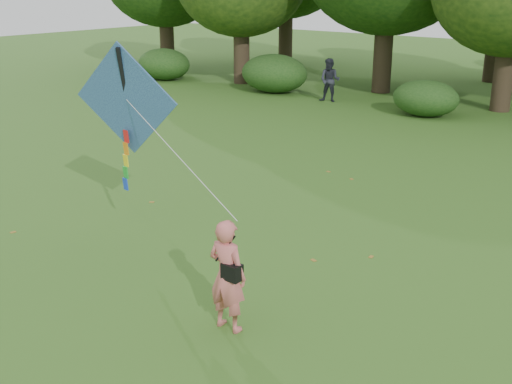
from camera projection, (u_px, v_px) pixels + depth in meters
The scene contains 6 objects.
ground at pixel (209, 317), 10.47m from camera, with size 100.00×100.00×0.00m, color #265114.
man_kite_flyer at pixel (227, 275), 9.86m from camera, with size 0.67×0.44×1.83m, color #D26763.
bystander_left at pixel (330, 80), 28.10m from camera, with size 0.92×0.72×1.90m, color #252731.
crossbody_bag at pixel (232, 271), 9.73m from camera, with size 0.43×0.20×0.72m.
flying_kite at pixel (126, 102), 12.67m from camera, with size 5.32×1.93×3.09m.
fallen_leaves at pixel (330, 244), 13.32m from camera, with size 11.78×13.28×0.01m.
Camera 1 is at (6.36, -6.79, 5.28)m, focal length 45.00 mm.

